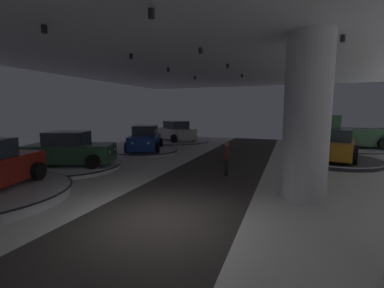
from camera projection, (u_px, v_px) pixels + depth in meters
ground at (158, 221)px, 7.25m from camera, size 24.00×44.00×0.06m
ceiling_with_spotlights at (155, 8)px, 6.52m from camera, size 24.00×44.00×0.39m
column_right at (307, 118)px, 8.69m from camera, size 1.49×1.49×5.50m
display_platform_far_left at (145, 151)px, 18.58m from camera, size 4.53×4.53×0.23m
display_car_far_left at (145, 139)px, 18.50m from camera, size 3.40×4.57×1.71m
display_platform_far_right at (335, 160)px, 15.04m from camera, size 4.91×4.91×0.25m
display_car_far_right at (336, 145)px, 14.90m from camera, size 2.92×4.49×1.71m
display_platform_deep_right at (349, 149)px, 19.17m from camera, size 6.06×6.06×0.35m
pickup_truck_deep_right at (345, 134)px, 19.11m from camera, size 5.46×3.02×2.30m
display_platform_deep_left at (175, 142)px, 23.19m from camera, size 6.00×6.00×0.36m
display_car_deep_left at (175, 132)px, 23.05m from camera, size 4.48×3.87×1.71m
display_platform_mid_left at (72, 166)px, 13.51m from camera, size 4.93×4.93×0.22m
display_car_mid_left at (70, 150)px, 13.40m from camera, size 4.57×3.40×1.71m
visitor_walking_near at (226, 156)px, 12.03m from camera, size 0.32×0.32×1.59m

